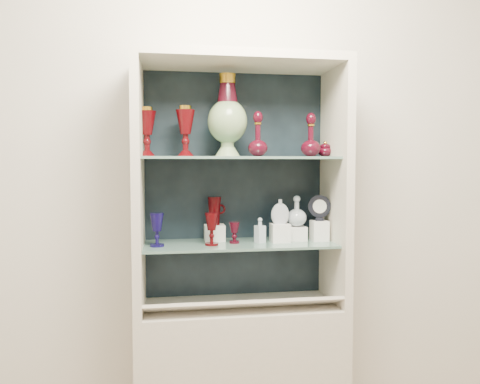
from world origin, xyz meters
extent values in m
cube|color=silver|center=(0.00, 1.75, 1.40)|extent=(3.50, 0.02, 2.80)
cube|color=beige|center=(0.00, 1.53, 0.38)|extent=(1.00, 0.40, 0.75)
cube|color=black|center=(0.00, 1.72, 1.32)|extent=(0.98, 0.02, 1.15)
cube|color=beige|center=(-0.48, 1.53, 1.32)|extent=(0.04, 0.40, 1.15)
cube|color=beige|center=(0.48, 1.53, 1.32)|extent=(0.04, 0.40, 1.15)
cube|color=beige|center=(0.00, 1.53, 1.92)|extent=(1.00, 0.40, 0.04)
cube|color=slate|center=(0.00, 1.55, 1.04)|extent=(0.92, 0.34, 0.01)
cube|color=slate|center=(0.00, 1.55, 1.46)|extent=(0.92, 0.34, 0.01)
cube|color=beige|center=(0.00, 1.42, 0.78)|extent=(0.92, 0.17, 0.09)
cube|color=white|center=(-0.29, 1.42, 0.80)|extent=(0.10, 0.06, 0.03)
cube|color=white|center=(0.01, 1.42, 0.80)|extent=(0.10, 0.06, 0.03)
cube|color=white|center=(0.26, 1.42, 0.80)|extent=(0.10, 0.06, 0.03)
cube|color=silver|center=(-0.11, 1.63, 1.09)|extent=(0.10, 0.10, 0.08)
cube|color=silver|center=(0.20, 1.54, 1.09)|extent=(0.09, 0.09, 0.09)
cube|color=silver|center=(0.30, 1.58, 1.08)|extent=(0.09, 0.09, 0.07)
cube|color=silver|center=(0.41, 1.55, 1.10)|extent=(0.08, 0.08, 0.10)
camera|label=1|loc=(-0.34, -0.69, 1.44)|focal=35.00mm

